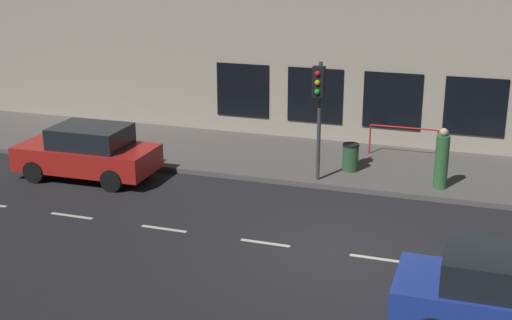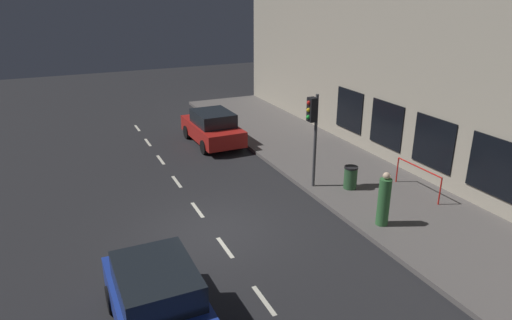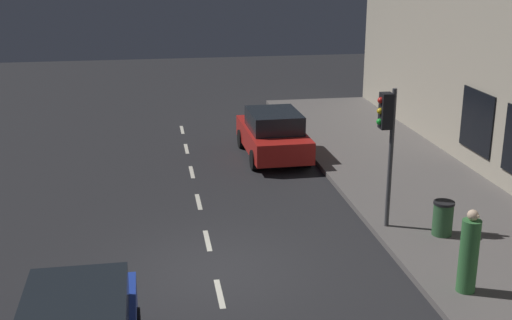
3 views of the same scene
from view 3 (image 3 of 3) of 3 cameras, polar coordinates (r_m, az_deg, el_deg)
name	(u,v)px [view 3 (image 3 of 3)]	position (r m, az deg, el deg)	size (l,w,h in m)	color
ground_plane	(214,271)	(14.53, -3.57, -9.45)	(60.00, 60.00, 0.00)	#232326
sidewalk	(487,248)	(16.26, 19.08, -7.10)	(4.50, 32.00, 0.15)	#5B5654
lane_centre_line	(220,294)	(13.65, -3.13, -11.31)	(0.12, 27.20, 0.01)	beige
traffic_light	(387,127)	(15.85, 11.12, 2.75)	(0.45, 0.32, 3.40)	#424244
parked_car_0	(273,134)	(22.02, 1.47, 2.22)	(1.98, 4.09, 1.58)	red
pedestrian_0	(469,254)	(13.71, 17.71, -7.67)	(0.51, 0.51, 1.71)	#336B38
trash_bin	(443,218)	(16.32, 15.66, -4.80)	(0.49, 0.49, 0.83)	#2D5633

